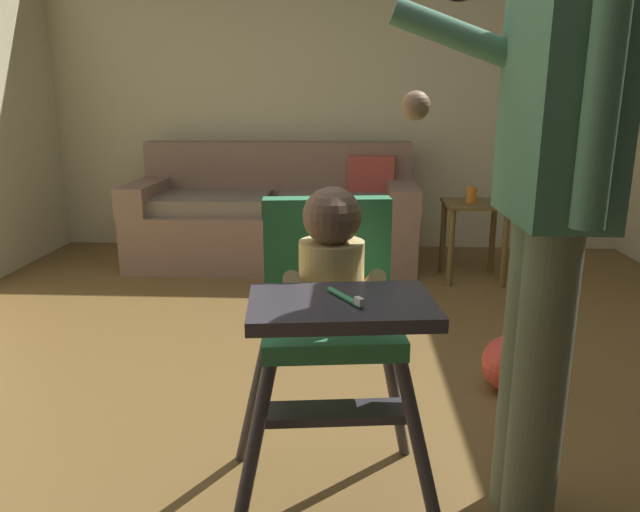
% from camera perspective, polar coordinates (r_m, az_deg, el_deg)
% --- Properties ---
extents(ground, '(6.11, 6.93, 0.10)m').
position_cam_1_polar(ground, '(2.44, 0.04, -15.34)').
color(ground, brown).
extents(wall_far, '(5.31, 0.06, 2.51)m').
position_cam_1_polar(wall_far, '(4.80, 1.73, 15.78)').
color(wall_far, beige).
rests_on(wall_far, ground).
extents(couch, '(2.04, 0.86, 0.86)m').
position_cam_1_polar(couch, '(4.40, -4.26, 3.74)').
color(couch, '#886857').
rests_on(couch, ground).
extents(high_chair, '(0.67, 0.77, 0.97)m').
position_cam_1_polar(high_chair, '(1.58, 1.05, -3.98)').
color(high_chair, '#36323A').
rests_on(high_chair, ground).
extents(adult_standing, '(0.51, 0.50, 1.64)m').
position_cam_1_polar(adult_standing, '(1.60, 21.06, 5.05)').
color(adult_standing, '#626953').
rests_on(adult_standing, ground).
extents(toy_ball, '(0.24, 0.24, 0.24)m').
position_cam_1_polar(toy_ball, '(2.61, 17.85, -9.84)').
color(toy_ball, '#D13D33').
rests_on(toy_ball, ground).
extents(side_table, '(0.40, 0.40, 0.52)m').
position_cam_1_polar(side_table, '(4.05, 14.56, 3.04)').
color(side_table, brown).
rests_on(side_table, ground).
extents(sippy_cup, '(0.07, 0.07, 0.10)m').
position_cam_1_polar(sippy_cup, '(4.01, 14.34, 5.71)').
color(sippy_cup, orange).
rests_on(sippy_cup, side_table).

